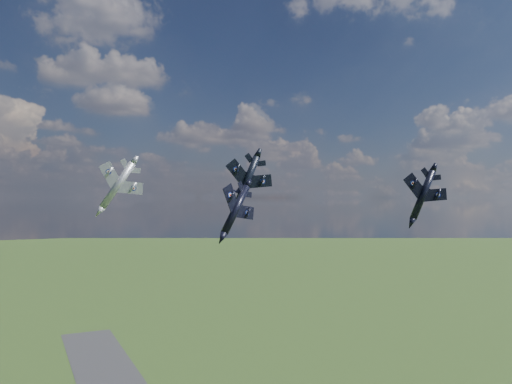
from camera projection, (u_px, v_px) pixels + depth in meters
name	position (u px, v px, depth m)	size (l,w,h in m)	color
jet_lead_navy	(236.00, 210.00, 87.82)	(9.88, 13.77, 2.85)	black
jet_right_navy	(423.00, 195.00, 86.72)	(8.96, 12.49, 2.58)	black
jet_high_navy	(247.00, 181.00, 112.07)	(11.94, 16.65, 3.44)	black
jet_left_silver	(118.00, 185.00, 84.18)	(8.87, 12.36, 2.56)	#ADAFB9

